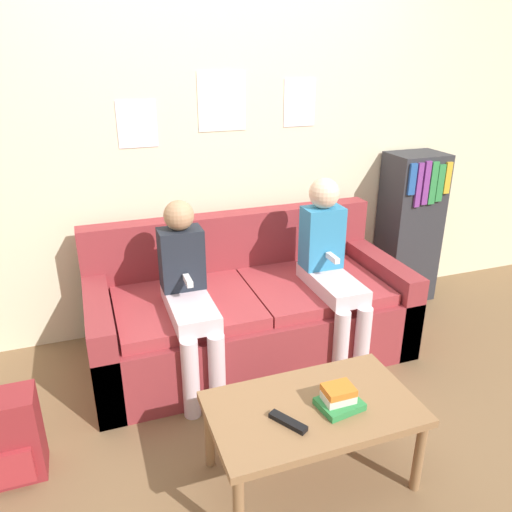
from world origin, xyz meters
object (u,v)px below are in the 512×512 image
object	(u,v)px
coffee_table	(313,414)
tv_remote	(288,422)
couch	(248,311)
person_right	(330,263)
person_left	(188,291)
bookshelf	(409,227)
backpack	(10,438)

from	to	relation	value
coffee_table	tv_remote	xyz separation A→B (m)	(-0.15, -0.07, 0.06)
couch	coffee_table	world-z (taller)	couch
couch	person_right	bearing A→B (deg)	-23.57
person_right	tv_remote	size ratio (longest dim) A/B	6.67
person_left	bookshelf	size ratio (longest dim) A/B	0.94
person_right	tv_remote	distance (m)	1.19
tv_remote	backpack	world-z (taller)	backpack
bookshelf	backpack	xyz separation A→B (m)	(-2.72, -0.95, -0.36)
person_left	tv_remote	world-z (taller)	person_left
backpack	coffee_table	bearing A→B (deg)	-19.98
couch	bookshelf	xyz separation A→B (m)	(1.39, 0.32, 0.29)
person_right	coffee_table	bearing A→B (deg)	-120.83
coffee_table	person_left	bearing A→B (deg)	111.09
tv_remote	backpack	xyz separation A→B (m)	(-1.11, 0.53, -0.20)
couch	backpack	world-z (taller)	couch
couch	bookshelf	distance (m)	1.45
person_right	backpack	size ratio (longest dim) A/B	2.60
coffee_table	bookshelf	xyz separation A→B (m)	(1.46, 1.41, 0.22)
tv_remote	bookshelf	bearing A→B (deg)	11.03
person_right	backpack	xyz separation A→B (m)	(-1.78, -0.43, -0.41)
bookshelf	person_left	bearing A→B (deg)	-163.67
person_left	person_right	world-z (taller)	person_right
coffee_table	person_left	distance (m)	0.97
bookshelf	couch	bearing A→B (deg)	-166.97
person_left	bookshelf	bearing A→B (deg)	16.33
person_right	person_left	bearing A→B (deg)	-179.34
coffee_table	person_right	xyz separation A→B (m)	(0.53, 0.89, 0.27)
backpack	person_right	bearing A→B (deg)	13.64
couch	person_left	distance (m)	0.56
person_right	tv_remote	xyz separation A→B (m)	(-0.68, -0.96, -0.21)
couch	person_right	size ratio (longest dim) A/B	1.74
couch	person_right	distance (m)	0.60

